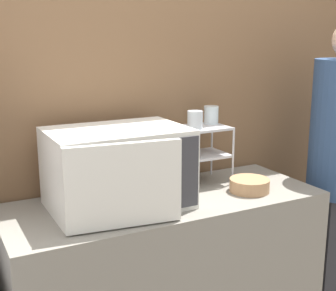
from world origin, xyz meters
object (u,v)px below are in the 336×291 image
glass_front_left (195,120)px  bowl (249,185)px  dish_rack (203,143)px  glass_back_right (211,115)px  microwave (118,169)px

glass_front_left → bowl: size_ratio=0.47×
dish_rack → glass_back_right: bearing=32.6°
dish_rack → glass_back_right: (0.08, 0.05, 0.13)m
microwave → dish_rack: 0.52m
microwave → dish_rack: size_ratio=2.04×
glass_back_right → bowl: 0.41m
microwave → glass_front_left: size_ratio=6.54×
glass_back_right → bowl: glass_back_right is taller
bowl → glass_front_left: bearing=138.2°
dish_rack → bowl: dish_rack is taller
microwave → glass_back_right: glass_back_right is taller
dish_rack → glass_front_left: glass_front_left is taller
glass_front_left → glass_back_right: bearing=32.4°
dish_rack → bowl: (0.12, -0.22, -0.17)m
dish_rack → glass_back_right: 0.15m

